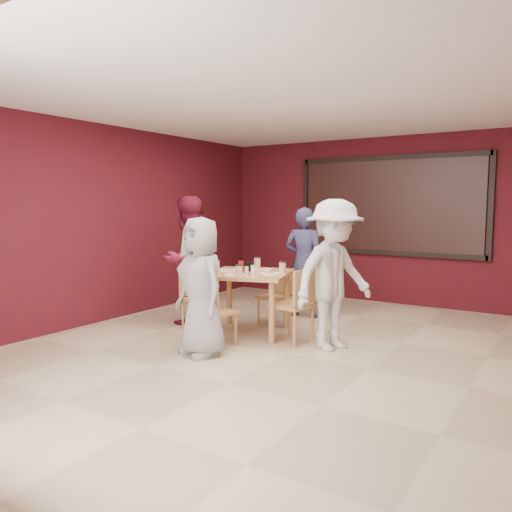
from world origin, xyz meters
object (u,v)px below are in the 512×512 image
Objects in this scene: chair_right at (297,301)px; diner_right at (334,275)px; chair_left at (195,294)px; diner_front at (201,287)px; diner_left at (188,260)px; dining_table at (249,280)px; chair_back at (277,293)px; diner_back at (304,262)px; chair_front at (212,308)px.

diner_right reaches higher than chair_right.
diner_front is (0.90, -0.98, 0.33)m from chair_left.
chair_left is 0.52m from diner_left.
dining_table is at bearing 176.59° from chair_right.
diner_back reaches higher than chair_back.
chair_left is 2.09m from diner_right.
diner_back is 1.71m from diner_left.
dining_table is 1.62× the size of chair_left.
chair_left is 0.51× the size of diner_front.
dining_table reaches higher than chair_right.
chair_right is 0.51× the size of diner_left.
dining_table is at bearing 5.09° from chair_left.
diner_right is (2.05, 0.02, 0.43)m from chair_left.
chair_right is 0.60m from diner_right.
dining_table is 0.73× the size of diner_right.
dining_table is 1.23m from diner_right.
dining_table is at bearing 88.50° from diner_left.
diner_left reaches higher than chair_back.
chair_front reaches higher than chair_left.
chair_right is (0.74, 0.72, 0.05)m from chair_front.
chair_front is 2.06m from diner_back.
diner_left is at bearing 177.03° from dining_table.
dining_table is 0.88m from chair_left.
chair_right is 1.84m from diner_left.
chair_back is (0.02, 1.45, -0.03)m from chair_front.
dining_table is 0.71× the size of diner_left.
chair_front is 1.04m from chair_right.
diner_back is 1.69m from diner_right.
chair_left is at bearing 140.16° from chair_front.
chair_right reaches higher than chair_left.
dining_table reaches higher than chair_left.
diner_right is at bearing -0.70° from chair_right.
chair_front is at bearing 76.40° from diner_back.
chair_back is 0.85× the size of chair_right.
chair_front is 1.05× the size of chair_left.
diner_left is at bearing -149.75° from chair_back.
diner_front is (0.05, -1.74, 0.34)m from chair_back.
chair_back is at bearing 112.02° from diner_front.
chair_back is 0.44× the size of diner_right.
diner_left is (-1.06, 0.82, 0.43)m from chair_front.
diner_right reaches higher than chair_left.
chair_back is at bearing 41.78° from chair_left.
chair_right reaches higher than chair_back.
diner_left reaches higher than chair_front.
chair_left is at bearing 44.41° from diner_back.
dining_table is 1.27m from diner_back.
diner_left reaches higher than diner_right.
chair_right is at bearing 77.00° from diner_front.
chair_right is 0.52× the size of diner_right.
diner_back reaches higher than dining_table.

